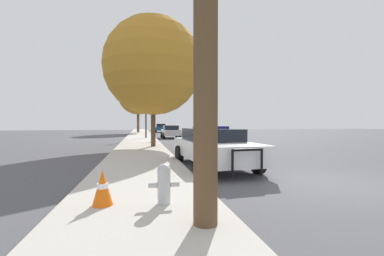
{
  "coord_description": "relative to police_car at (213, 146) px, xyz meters",
  "views": [
    {
      "loc": [
        -5.11,
        -5.93,
        1.63
      ],
      "look_at": [
        -1.65,
        11.22,
        1.27
      ],
      "focal_mm": 24.0,
      "sensor_mm": 36.0,
      "label": 1
    }
  ],
  "objects": [
    {
      "name": "ground_plane",
      "position": [
        2.48,
        -3.18,
        -0.76
      ],
      "size": [
        110.0,
        110.0,
        0.0
      ],
      "primitive_type": "plane",
      "color": "#4F4F54"
    },
    {
      "name": "sidewalk_left",
      "position": [
        -2.62,
        -3.18,
        -0.69
      ],
      "size": [
        3.0,
        110.0,
        0.13
      ],
      "color": "#BCB7AD",
      "rests_on": "ground_plane"
    },
    {
      "name": "police_car",
      "position": [
        0.0,
        0.0,
        0.0
      ],
      "size": [
        2.38,
        5.27,
        1.5
      ],
      "rotation": [
        0.0,
        0.0,
        3.21
      ],
      "color": "white",
      "rests_on": "ground_plane"
    },
    {
      "name": "fire_hydrant",
      "position": [
        -2.21,
        -4.39,
        -0.24
      ],
      "size": [
        0.57,
        0.25,
        0.74
      ],
      "color": "#B7BCC1",
      "rests_on": "sidewalk_left"
    },
    {
      "name": "traffic_light",
      "position": [
        -0.81,
        16.61,
        2.8
      ],
      "size": [
        3.21,
        0.35,
        4.88
      ],
      "color": "#424247",
      "rests_on": "sidewalk_left"
    },
    {
      "name": "car_background_distant",
      "position": [
        0.84,
        35.06,
        0.01
      ],
      "size": [
        2.15,
        4.02,
        1.46
      ],
      "rotation": [
        0.0,
        0.0,
        -0.07
      ],
      "color": "navy",
      "rests_on": "ground_plane"
    },
    {
      "name": "car_background_midblock",
      "position": [
        0.51,
        17.94,
        -0.04
      ],
      "size": [
        1.9,
        3.93,
        1.35
      ],
      "rotation": [
        0.0,
        0.0,
        -0.0
      ],
      "color": "#B7B7BC",
      "rests_on": "ground_plane"
    },
    {
      "name": "tree_sidewalk_far",
      "position": [
        -2.96,
        31.91,
        5.23
      ],
      "size": [
        6.17,
        6.17,
        8.96
      ],
      "color": "brown",
      "rests_on": "sidewalk_left"
    },
    {
      "name": "tree_sidewalk_near",
      "position": [
        -1.83,
        7.32,
        4.46
      ],
      "size": [
        6.2,
        6.2,
        8.19
      ],
      "color": "#4C3823",
      "rests_on": "sidewalk_left"
    },
    {
      "name": "traffic_cone",
      "position": [
        -3.31,
        -4.25,
        -0.31
      ],
      "size": [
        0.37,
        0.37,
        0.65
      ],
      "color": "orange",
      "rests_on": "sidewalk_left"
    }
  ]
}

